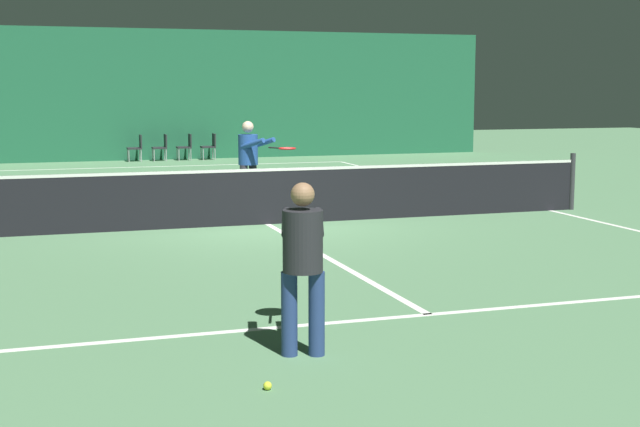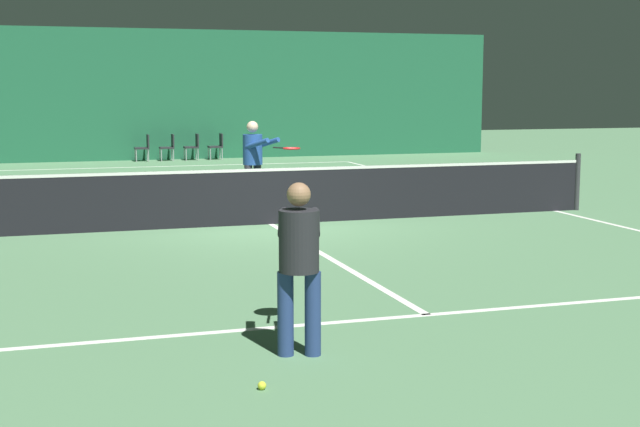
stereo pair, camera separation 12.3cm
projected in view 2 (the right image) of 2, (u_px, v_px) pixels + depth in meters
The scene contains 15 objects.
ground_plane at pixel (271, 224), 15.07m from camera, with size 60.00×60.00×0.00m, color #56845B.
backdrop_curtain at pixel (159, 95), 28.51m from camera, with size 23.00×0.12×4.17m.
court_line_baseline_far at pixel (172, 166), 26.32m from camera, with size 11.00×0.10×0.00m.
court_line_service_far at pixel (205, 185), 21.12m from camera, with size 8.25×0.10×0.00m.
court_line_service_near at pixel (427, 315), 9.02m from camera, with size 8.25×0.10×0.00m.
court_line_sideline_right at pixel (555, 211), 16.70m from camera, with size 0.10×23.80×0.00m.
court_line_centre at pixel (271, 224), 15.07m from camera, with size 0.10×12.80×0.00m.
tennis_net at pixel (271, 194), 15.00m from camera, with size 12.00×0.10×1.07m.
player_near at pixel (299, 254), 7.59m from camera, with size 0.68×1.32×1.50m.
player_far at pixel (254, 157), 17.27m from camera, with size 1.05×1.31×1.65m.
courtside_chair_0 at pixel (144, 146), 28.05m from camera, with size 0.44×0.44×0.84m.
courtside_chair_1 at pixel (169, 145), 28.28m from camera, with size 0.44×0.44×0.84m.
courtside_chair_2 at pixel (193, 145), 28.51m from camera, with size 0.44×0.44×0.84m.
courtside_chair_3 at pixel (217, 145), 28.74m from camera, with size 0.44×0.44×0.84m.
tennis_ball at pixel (262, 386), 6.78m from camera, with size 0.07×0.07×0.07m.
Camera 2 is at (-3.67, -14.47, 2.28)m, focal length 50.00 mm.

